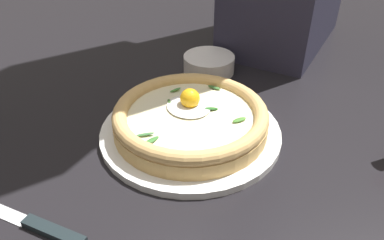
% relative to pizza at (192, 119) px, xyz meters
% --- Properties ---
extents(ground_plane, '(2.40, 2.40, 0.03)m').
position_rel_pizza_xyz_m(ground_plane, '(0.00, -0.00, -0.05)').
color(ground_plane, black).
rests_on(ground_plane, ground).
extents(pizza_plate, '(0.30, 0.30, 0.01)m').
position_rel_pizza_xyz_m(pizza_plate, '(-0.00, 0.00, -0.03)').
color(pizza_plate, white).
rests_on(pizza_plate, ground).
extents(pizza, '(0.25, 0.25, 0.06)m').
position_rel_pizza_xyz_m(pizza, '(0.00, 0.00, 0.00)').
color(pizza, '#E1B265').
rests_on(pizza, pizza_plate).
extents(side_bowl, '(0.11, 0.11, 0.04)m').
position_rel_pizza_xyz_m(side_bowl, '(0.15, -0.18, -0.02)').
color(side_bowl, white).
rests_on(side_bowl, ground).
extents(table_knife, '(0.22, 0.11, 0.01)m').
position_rel_pizza_xyz_m(table_knife, '(-0.01, 0.28, -0.03)').
color(table_knife, silver).
rests_on(table_knife, ground).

